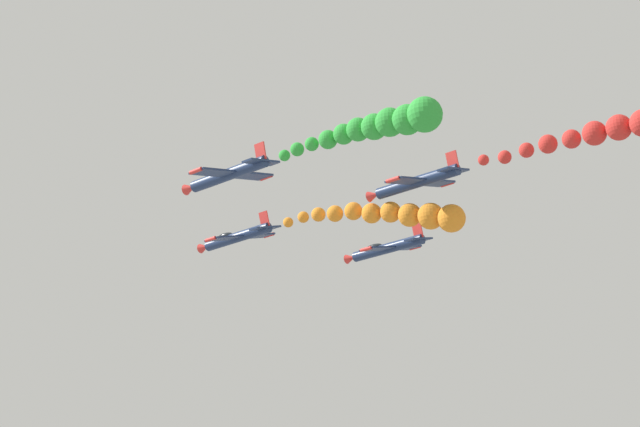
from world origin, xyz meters
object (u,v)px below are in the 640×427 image
(airplane_lead, at_px, (237,237))
(airplane_left_inner, at_px, (228,174))
(airplane_right_inner, at_px, (387,248))
(airplane_left_outer, at_px, (416,182))

(airplane_lead, bearing_deg, airplane_left_inner, -138.17)
(airplane_left_inner, bearing_deg, airplane_right_inner, 1.23)
(airplane_right_inner, bearing_deg, airplane_left_inner, -178.77)
(airplane_lead, distance_m, airplane_left_outer, 23.33)
(airplane_left_inner, xyz_separation_m, airplane_right_inner, (24.69, 0.53, -0.27))
(airplane_right_inner, bearing_deg, airplane_lead, 135.33)
(airplane_lead, relative_size, airplane_left_inner, 1.00)
(airplane_left_outer, bearing_deg, airplane_lead, 89.97)
(airplane_lead, height_order, airplane_left_outer, airplane_lead)
(airplane_left_inner, relative_size, airplane_right_inner, 1.00)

